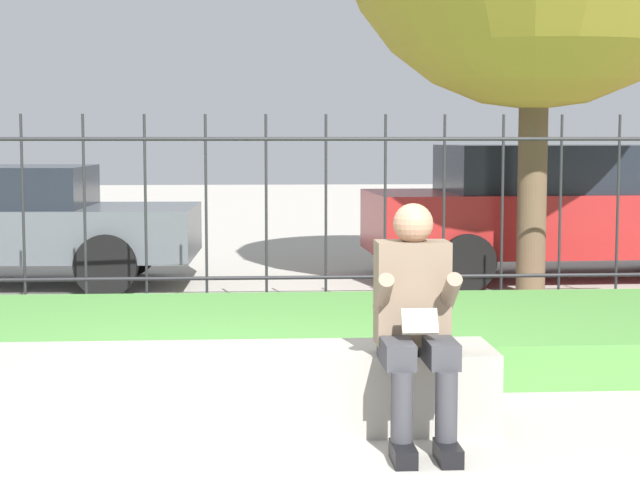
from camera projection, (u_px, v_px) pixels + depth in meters
The scene contains 6 objects.
ground_plane at pixel (230, 428), 5.80m from camera, with size 60.00×60.00×0.00m, color #A8A399.
stone_bench at pixel (203, 394), 5.78m from camera, with size 3.16×0.56×0.44m.
person_seated_reader at pixel (415, 314), 5.49m from camera, with size 0.42×0.73×1.24m.
grass_berm at pixel (234, 337), 7.68m from camera, with size 10.30×2.41×0.29m.
iron_fence at pixel (236, 213), 9.24m from camera, with size 8.30×0.03×1.78m.
car_parked_right at pixel (569, 209), 11.95m from camera, with size 4.62×2.05×1.49m.
Camera 1 is at (0.11, -5.70, 1.58)m, focal length 60.00 mm.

